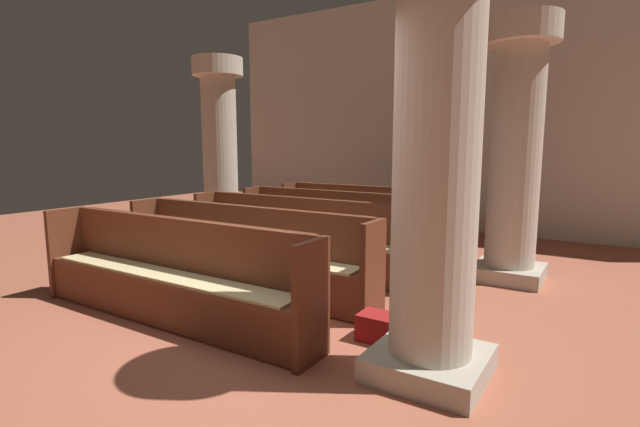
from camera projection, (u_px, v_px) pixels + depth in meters
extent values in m
plane|color=#AD5B42|center=(244.00, 334.00, 4.13)|extent=(19.20, 19.20, 0.00)
cube|color=silver|center=(456.00, 113.00, 8.89)|extent=(10.00, 0.16, 4.50)
cube|color=brown|center=(368.00, 219.00, 7.86)|extent=(3.16, 0.38, 0.05)
cube|color=brown|center=(373.00, 201.00, 7.96)|extent=(3.16, 0.04, 0.51)
cube|color=#562B1A|center=(374.00, 187.00, 7.96)|extent=(3.03, 0.06, 0.02)
cube|color=#5B2D1B|center=(290.00, 208.00, 8.70)|extent=(0.06, 0.44, 0.95)
cube|color=#5B2D1B|center=(465.00, 224.00, 7.00)|extent=(0.06, 0.44, 0.95)
cube|color=brown|center=(363.00, 233.00, 7.74)|extent=(3.16, 0.03, 0.38)
cube|color=#D1BC84|center=(368.00, 217.00, 7.83)|extent=(2.90, 0.32, 0.03)
cube|color=brown|center=(337.00, 228.00, 6.98)|extent=(3.16, 0.38, 0.05)
cube|color=brown|center=(342.00, 208.00, 7.08)|extent=(3.16, 0.04, 0.51)
cube|color=#562B1A|center=(344.00, 192.00, 7.08)|extent=(3.03, 0.06, 0.02)
cube|color=#5B2D1B|center=(253.00, 216.00, 7.82)|extent=(0.06, 0.44, 0.95)
cube|color=#5B2D1B|center=(443.00, 235.00, 6.12)|extent=(0.06, 0.44, 0.95)
cube|color=brown|center=(331.00, 244.00, 6.86)|extent=(3.16, 0.03, 0.38)
cube|color=#D1BC84|center=(336.00, 226.00, 6.96)|extent=(2.90, 0.32, 0.03)
cube|color=brown|center=(296.00, 240.00, 6.11)|extent=(3.16, 0.38, 0.05)
cube|color=brown|center=(303.00, 217.00, 6.21)|extent=(3.16, 0.04, 0.51)
cube|color=#562B1A|center=(305.00, 198.00, 6.21)|extent=(3.03, 0.06, 0.02)
cube|color=#5B2D1B|center=(207.00, 225.00, 6.95)|extent=(0.06, 0.44, 0.95)
cube|color=#5B2D1B|center=(414.00, 250.00, 5.25)|extent=(0.06, 0.44, 0.95)
cube|color=brown|center=(289.00, 258.00, 5.99)|extent=(3.16, 0.03, 0.38)
cube|color=#D1BC84|center=(295.00, 238.00, 6.08)|extent=(2.90, 0.32, 0.03)
cube|color=brown|center=(242.00, 256.00, 5.23)|extent=(3.16, 0.38, 0.05)
cube|color=brown|center=(252.00, 229.00, 5.33)|extent=(3.16, 0.04, 0.51)
cube|color=#562B1A|center=(254.00, 207.00, 5.33)|extent=(3.03, 0.06, 0.02)
cube|color=#5B2D1B|center=(148.00, 236.00, 6.07)|extent=(0.06, 0.44, 0.95)
cube|color=#5B2D1B|center=(373.00, 271.00, 4.37)|extent=(0.06, 0.44, 0.95)
cube|color=brown|center=(232.00, 278.00, 5.11)|extent=(3.16, 0.03, 0.38)
cube|color=#D1BC84|center=(241.00, 253.00, 5.21)|extent=(2.90, 0.32, 0.03)
cube|color=brown|center=(167.00, 278.00, 4.35)|extent=(3.16, 0.38, 0.05)
cube|color=brown|center=(179.00, 246.00, 4.45)|extent=(3.16, 0.04, 0.51)
cube|color=#562B1A|center=(182.00, 219.00, 4.46)|extent=(3.03, 0.06, 0.02)
cube|color=#5B2D1B|center=(69.00, 251.00, 5.19)|extent=(0.06, 0.44, 0.95)
cube|color=#5B2D1B|center=(311.00, 303.00, 3.50)|extent=(0.06, 0.44, 0.95)
cube|color=brown|center=(152.00, 305.00, 4.24)|extent=(3.16, 0.03, 0.38)
cube|color=#D1BC84|center=(165.00, 275.00, 4.33)|extent=(2.90, 0.32, 0.03)
cube|color=#B6AD9A|center=(508.00, 272.00, 5.79)|extent=(0.79, 0.79, 0.18)
cylinder|color=beige|center=(515.00, 158.00, 5.58)|extent=(0.59, 0.59, 2.62)
cylinder|color=beige|center=(523.00, 30.00, 5.37)|extent=(0.85, 0.85, 0.30)
cube|color=#B6AD9A|center=(222.00, 233.00, 8.32)|extent=(0.79, 0.79, 0.18)
cylinder|color=beige|center=(220.00, 154.00, 8.12)|extent=(0.59, 0.59, 2.62)
cylinder|color=beige|center=(217.00, 67.00, 7.91)|extent=(0.85, 0.85, 0.30)
cube|color=#B6AD9A|center=(429.00, 363.00, 3.37)|extent=(0.79, 0.79, 0.18)
cylinder|color=beige|center=(436.00, 168.00, 3.17)|extent=(0.58, 0.58, 2.62)
cube|color=#562B1A|center=(440.00, 236.00, 8.39)|extent=(0.45, 0.45, 0.06)
cube|color=brown|center=(441.00, 211.00, 8.32)|extent=(0.28, 0.28, 0.95)
cube|color=brown|center=(442.00, 181.00, 8.25)|extent=(0.48, 0.35, 0.15)
cube|color=#194723|center=(417.00, 187.00, 7.55)|extent=(0.14, 0.20, 0.03)
cube|color=maroon|center=(379.00, 327.00, 3.98)|extent=(0.33, 0.26, 0.23)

